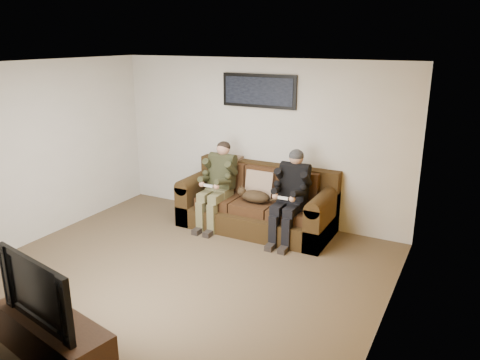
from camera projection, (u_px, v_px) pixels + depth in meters
The scene contains 16 objects.
floor at pixel (182, 272), 6.02m from camera, with size 5.00×5.00×0.00m, color brown.
ceiling at pixel (174, 65), 5.26m from camera, with size 5.00×5.00×0.00m, color silver.
wall_back at pixel (258, 141), 7.55m from camera, with size 5.00×5.00×0.00m, color beige.
wall_front at pixel (16, 246), 3.73m from camera, with size 5.00×5.00×0.00m, color beige.
wall_left at pixel (35, 153), 6.75m from camera, with size 4.50×4.50×0.00m, color beige.
wall_right at pixel (391, 209), 4.53m from camera, with size 4.50×4.50×0.00m, color beige.
accent_wall_right at pixel (390, 209), 4.53m from camera, with size 4.50×4.50×0.00m, color #C47D13.
sofa at pixel (259, 205), 7.37m from camera, with size 2.38×1.03×0.97m.
throw_pillow at pixel (260, 185), 7.31m from camera, with size 0.45×0.13×0.43m, color #A2836A.
throw_blanket at pixel (228, 158), 7.77m from camera, with size 0.49×0.24×0.09m, color gray.
person_left at pixel (218, 179), 7.36m from camera, with size 0.51×0.87×1.33m.
person_right at pixel (291, 190), 6.81m from camera, with size 0.51×0.86×1.34m.
cat at pixel (254, 196), 7.14m from camera, with size 0.66×0.26×0.24m.
framed_poster at pixel (259, 91), 7.28m from camera, with size 1.25×0.05×0.52m.
tv_stand at pixel (53, 338), 4.34m from camera, with size 1.37×0.44×0.43m, color #321E10.
television at pixel (47, 287), 4.19m from camera, with size 1.11×0.15×0.64m, color black.
Camera 1 is at (3.17, -4.44, 2.89)m, focal length 35.00 mm.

